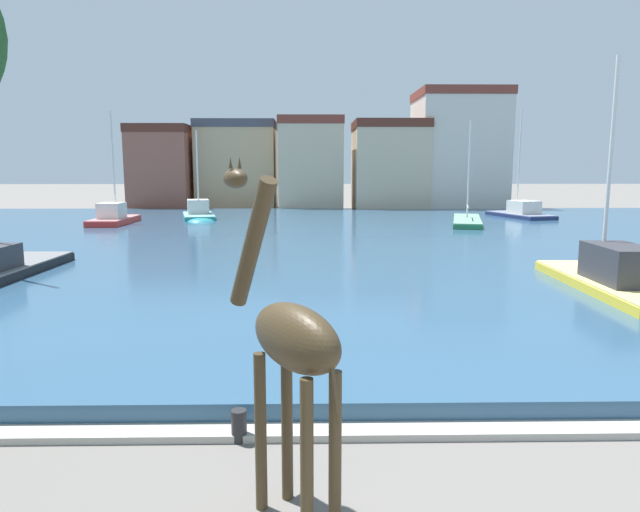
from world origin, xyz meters
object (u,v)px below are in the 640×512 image
sailboat_red (116,220)px  sailboat_teal (199,216)px  sailboat_green (467,222)px  mooring_bollard (239,426)px  sailboat_navy (517,215)px  giraffe_statue (289,342)px  sailboat_yellow (602,281)px  sailboat_black (1,273)px

sailboat_red → sailboat_teal: bearing=37.9°
sailboat_teal → sailboat_green: sailboat_green is taller
sailboat_red → mooring_bollard: bearing=-68.4°
sailboat_navy → mooring_bollard: 39.47m
giraffe_statue → sailboat_navy: 40.91m
mooring_bollard → sailboat_teal: bearing=101.9°
sailboat_navy → sailboat_green: bearing=-139.0°
sailboat_teal → sailboat_red: size_ratio=0.87×
giraffe_statue → sailboat_yellow: sailboat_yellow is taller
giraffe_statue → sailboat_green: 34.88m
sailboat_navy → sailboat_green: size_ratio=0.90×
giraffe_statue → sailboat_navy: sailboat_navy is taller
sailboat_red → mooring_bollard: size_ratio=15.86×
sailboat_yellow → sailboat_black: 20.32m
sailboat_teal → sailboat_yellow: (17.75, -25.27, 0.03)m
sailboat_yellow → mooring_bollard: sailboat_yellow is taller
sailboat_black → mooring_bollard: size_ratio=19.37×
mooring_bollard → sailboat_green: bearing=68.7°
sailboat_green → sailboat_yellow: bearing=-94.3°
sailboat_yellow → sailboat_green: size_ratio=0.86×
sailboat_navy → sailboat_teal: bearing=-178.0°
sailboat_yellow → sailboat_black: sailboat_black is taller
giraffe_statue → sailboat_yellow: (9.60, 11.33, -1.59)m
sailboat_red → sailboat_yellow: sailboat_red is taller
sailboat_black → sailboat_green: (21.83, 19.55, -0.13)m
sailboat_teal → mooring_bollard: bearing=-78.1°
sailboat_navy → mooring_bollard: size_ratio=17.42×
giraffe_statue → sailboat_green: (11.22, 32.98, -1.79)m
giraffe_statue → sailboat_black: (-10.61, 13.43, -1.66)m
sailboat_green → mooring_bollard: size_ratio=19.37×
sailboat_navy → sailboat_red: (-29.46, -4.69, 0.05)m
sailboat_red → sailboat_yellow: 31.21m
sailboat_teal → sailboat_navy: 24.55m
sailboat_yellow → sailboat_navy: bearing=75.5°
giraffe_statue → sailboat_black: 17.19m
sailboat_navy → mooring_bollard: (-17.23, -35.51, -0.32)m
sailboat_teal → sailboat_navy: bearing=2.0°
sailboat_yellow → sailboat_green: 21.71m
giraffe_statue → mooring_bollard: (-0.86, 1.95, -1.94)m
giraffe_statue → sailboat_teal: size_ratio=0.62×
sailboat_teal → sailboat_green: size_ratio=0.71×
sailboat_black → sailboat_green: size_ratio=1.00×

